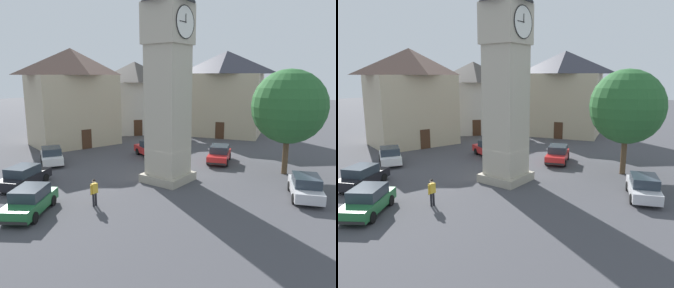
# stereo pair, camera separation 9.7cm
# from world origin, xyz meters

# --- Properties ---
(ground_plane) EXTENTS (200.00, 200.00, 0.00)m
(ground_plane) POSITION_xyz_m (0.00, 0.00, 0.00)
(ground_plane) COLOR #424247
(clock_tower) EXTENTS (3.74, 3.74, 17.84)m
(clock_tower) POSITION_xyz_m (0.00, 0.00, 10.38)
(clock_tower) COLOR #A59C89
(clock_tower) RESTS_ON ground
(car_blue_kerb) EXTENTS (4.46, 3.11, 1.53)m
(car_blue_kerb) POSITION_xyz_m (-2.30, 9.22, 0.76)
(car_blue_kerb) COLOR silver
(car_blue_kerb) RESTS_ON ground
(car_silver_kerb) EXTENTS (4.38, 3.66, 1.53)m
(car_silver_kerb) POSITION_xyz_m (9.48, -2.78, 0.76)
(car_silver_kerb) COLOR #236B38
(car_silver_kerb) RESTS_ON ground
(car_red_corner) EXTENTS (4.46, 3.18, 1.53)m
(car_red_corner) POSITION_xyz_m (7.11, -7.37, 0.76)
(car_red_corner) COLOR black
(car_red_corner) RESTS_ON ground
(car_white_side) EXTENTS (3.57, 4.41, 1.53)m
(car_white_side) POSITION_xyz_m (2.25, -11.19, 0.76)
(car_white_side) COLOR white
(car_white_side) RESTS_ON ground
(car_black_far) EXTENTS (3.20, 4.46, 1.53)m
(car_black_far) POSITION_xyz_m (-5.18, -5.88, 0.76)
(car_black_far) COLOR red
(car_black_far) RESTS_ON ground
(car_green_alley) EXTENTS (4.46, 3.01, 1.53)m
(car_green_alley) POSITION_xyz_m (-7.13, 0.56, 0.76)
(car_green_alley) COLOR red
(car_green_alley) RESTS_ON ground
(pedestrian) EXTENTS (0.56, 0.23, 1.69)m
(pedestrian) POSITION_xyz_m (6.56, -0.67, 1.01)
(pedestrian) COLOR black
(pedestrian) RESTS_ON ground
(tree) EXTENTS (5.75, 5.75, 8.27)m
(tree) POSITION_xyz_m (-7.00, 6.46, 5.38)
(tree) COLOR brown
(tree) RESTS_ON ground
(building_shop_left) EXTENTS (8.81, 10.67, 10.85)m
(building_shop_left) POSITION_xyz_m (-20.35, -5.53, 5.53)
(building_shop_left) COLOR tan
(building_shop_left) RESTS_ON ground
(building_terrace_right) EXTENTS (10.05, 9.94, 9.60)m
(building_terrace_right) POSITION_xyz_m (-14.93, -16.53, 4.89)
(building_terrace_right) COLOR beige
(building_terrace_right) RESTS_ON ground
(building_corner_back) EXTENTS (10.58, 8.89, 10.69)m
(building_corner_back) POSITION_xyz_m (-4.61, -16.66, 5.45)
(building_corner_back) COLOR tan
(building_corner_back) RESTS_ON ground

